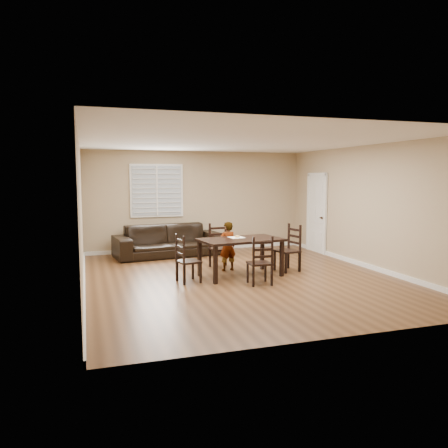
{
  "coord_description": "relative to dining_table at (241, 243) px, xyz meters",
  "views": [
    {
      "loc": [
        -2.93,
        -8.1,
        2.01
      ],
      "look_at": [
        -0.08,
        0.8,
        1.0
      ],
      "focal_mm": 35.0,
      "sensor_mm": 36.0,
      "label": 1
    }
  ],
  "objects": [
    {
      "name": "chair_far",
      "position": [
        0.1,
        -0.85,
        -0.26
      ],
      "size": [
        0.43,
        0.41,
        0.92
      ],
      "rotation": [
        0.0,
        0.0,
        3.09
      ],
      "color": "black",
      "rests_on": "ground"
    },
    {
      "name": "dining_table",
      "position": [
        0.0,
        0.0,
        0.0
      ],
      "size": [
        1.76,
        1.15,
        0.77
      ],
      "rotation": [
        0.0,
        0.0,
        0.14
      ],
      "color": "black",
      "rests_on": "ground"
    },
    {
      "name": "room",
      "position": [
        -0.01,
        0.08,
        1.12
      ],
      "size": [
        6.04,
        7.04,
        2.72
      ],
      "color": "tan",
      "rests_on": "ground"
    },
    {
      "name": "sofa",
      "position": [
        -0.97,
        2.72,
        -0.29
      ],
      "size": [
        2.82,
        1.4,
        0.79
      ],
      "primitive_type": "imported",
      "rotation": [
        0.0,
        0.0,
        0.13
      ],
      "color": "black",
      "rests_on": "ground"
    },
    {
      "name": "chair_left",
      "position": [
        -1.23,
        -0.18,
        -0.26
      ],
      "size": [
        0.46,
        0.48,
        0.92
      ],
      "rotation": [
        0.0,
        0.0,
        1.76
      ],
      "color": "black",
      "rests_on": "ground"
    },
    {
      "name": "napkin",
      "position": [
        -0.03,
        0.18,
        0.09
      ],
      "size": [
        0.32,
        0.32,
        0.0
      ],
      "primitive_type": "cube",
      "rotation": [
        0.0,
        0.0,
        0.1
      ],
      "color": "white",
      "rests_on": "dining_table"
    },
    {
      "name": "child",
      "position": [
        -0.09,
        0.59,
        -0.15
      ],
      "size": [
        0.42,
        0.31,
        1.06
      ],
      "primitive_type": "imported",
      "rotation": [
        0.0,
        0.0,
        3.29
      ],
      "color": "gray",
      "rests_on": "ground"
    },
    {
      "name": "chair_right",
      "position": [
        1.24,
        0.19,
        -0.23
      ],
      "size": [
        0.5,
        0.53,
        1.0
      ],
      "rotation": [
        0.0,
        0.0,
        -1.37
      ],
      "color": "black",
      "rests_on": "ground"
    },
    {
      "name": "donut",
      "position": [
        -0.01,
        0.19,
        0.11
      ],
      "size": [
        0.1,
        0.1,
        0.04
      ],
      "color": "#C99548",
      "rests_on": "napkin"
    },
    {
      "name": "ground",
      "position": [
        -0.05,
        -0.1,
        -0.68
      ],
      "size": [
        7.0,
        7.0,
        0.0
      ],
      "primitive_type": "plane",
      "color": "brown",
      "rests_on": "ground"
    },
    {
      "name": "chair_near",
      "position": [
        -0.14,
        1.03,
        -0.24
      ],
      "size": [
        0.48,
        0.45,
        0.98
      ],
      "rotation": [
        0.0,
        0.0,
        0.1
      ],
      "color": "black",
      "rests_on": "ground"
    }
  ]
}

